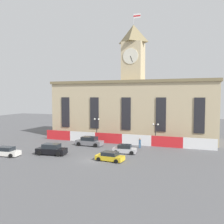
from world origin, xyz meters
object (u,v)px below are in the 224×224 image
object	(u,v)px
car_black_suv	(52,150)
pedestrian	(140,143)
car_silver_hatch	(125,149)
car_yellow_coupe	(110,157)
street_lamp_center	(97,125)
car_gray_pickup	(89,142)
car_white_taxi	(6,152)
street_lamp_far_right	(155,129)

from	to	relation	value
car_black_suv	pedestrian	distance (m)	16.03
car_silver_hatch	car_yellow_coupe	xyz separation A→B (m)	(-0.62, -5.37, -0.07)
street_lamp_center	car_gray_pickup	distance (m)	5.40
car_gray_pickup	car_yellow_coupe	xyz separation A→B (m)	(7.74, -9.27, -0.18)
car_black_suv	car_white_taxi	distance (m)	7.18
car_gray_pickup	car_silver_hatch	bearing A→B (deg)	-23.05
car_yellow_coupe	car_silver_hatch	bearing A→B (deg)	88.74
car_gray_pickup	car_yellow_coupe	distance (m)	12.08
car_black_suv	pedestrian	world-z (taller)	pedestrian
street_lamp_far_right	car_silver_hatch	size ratio (longest dim) A/B	1.06
street_lamp_far_right	pedestrian	world-z (taller)	street_lamp_far_right
car_silver_hatch	car_black_suv	bearing A→B (deg)	17.51
car_yellow_coupe	car_white_taxi	bearing A→B (deg)	-164.68
street_lamp_center	car_white_taxi	distance (m)	19.12
street_lamp_center	car_black_suv	xyz separation A→B (m)	(-2.22, -13.50, -2.76)
car_silver_hatch	car_gray_pickup	distance (m)	9.23
street_lamp_far_right	car_white_taxi	xyz separation A→B (m)	(-21.05, -16.84, -2.51)
car_white_taxi	street_lamp_far_right	bearing A→B (deg)	32.21
street_lamp_center	car_gray_pickup	xyz separation A→B (m)	(0.47, -4.61, -2.78)
car_white_taxi	car_yellow_coupe	bearing A→B (deg)	3.57
car_black_suv	car_white_taxi	xyz separation A→B (m)	(-6.35, -3.34, -0.14)
street_lamp_center	car_black_suv	distance (m)	13.96
car_yellow_coupe	car_gray_pickup	bearing A→B (deg)	135.19
street_lamp_far_right	car_yellow_coupe	size ratio (longest dim) A/B	0.99
street_lamp_center	car_white_taxi	world-z (taller)	street_lamp_center
car_silver_hatch	car_yellow_coupe	world-z (taller)	car_silver_hatch
car_silver_hatch	car_gray_pickup	bearing A→B (deg)	-31.80
street_lamp_center	pedestrian	distance (m)	11.07
car_black_suv	car_silver_hatch	bearing A→B (deg)	-162.55
car_gray_pickup	car_white_taxi	size ratio (longest dim) A/B	1.15
street_lamp_center	car_yellow_coupe	bearing A→B (deg)	-59.37
street_lamp_center	pedestrian	size ratio (longest dim) A/B	2.71
street_lamp_far_right	car_white_taxi	bearing A→B (deg)	-141.34
street_lamp_far_right	car_gray_pickup	bearing A→B (deg)	-159.01
car_yellow_coupe	pedestrian	world-z (taller)	pedestrian
car_black_suv	pedestrian	xyz separation A→B (m)	(12.43, 10.12, 0.16)
street_lamp_far_right	car_yellow_coupe	world-z (taller)	street_lamp_far_right
car_white_taxi	pedestrian	size ratio (longest dim) A/B	2.57
street_lamp_far_right	car_black_suv	size ratio (longest dim) A/B	0.85
street_lamp_center	car_white_taxi	size ratio (longest dim) A/B	1.06
car_white_taxi	pedestrian	distance (m)	23.10
street_lamp_center	street_lamp_far_right	distance (m)	12.49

